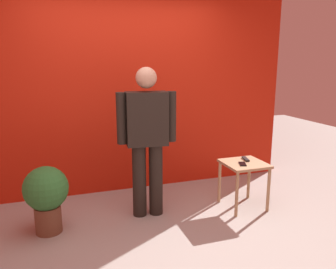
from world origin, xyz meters
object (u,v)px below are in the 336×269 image
standing_person (147,135)px  cell_phone (243,164)px  side_table (244,170)px  tv_remote (246,159)px  potted_plant (46,194)px

standing_person → cell_phone: bearing=-12.2°
side_table → cell_phone: 0.13m
standing_person → side_table: size_ratio=2.99×
tv_remote → side_table: bearing=-114.0°
side_table → potted_plant: (-2.17, 0.11, -0.04)m
side_table → cell_phone: (-0.06, -0.05, 0.10)m
side_table → potted_plant: bearing=177.2°
cell_phone → potted_plant: bearing=-163.4°
standing_person → side_table: bearing=-8.9°
potted_plant → cell_phone: bearing=-4.4°
cell_phone → tv_remote: tv_remote is taller
standing_person → potted_plant: standing_person is taller
standing_person → potted_plant: 1.18m
standing_person → potted_plant: size_ratio=2.38×
tv_remote → potted_plant: bearing=-166.5°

